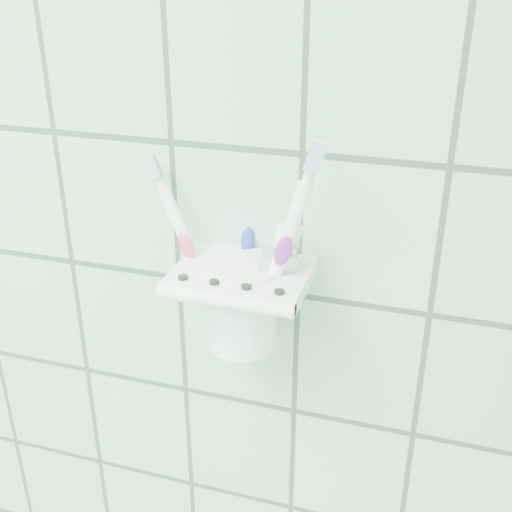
{
  "coord_description": "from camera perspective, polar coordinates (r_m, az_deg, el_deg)",
  "views": [
    {
      "loc": [
        0.82,
        0.62,
        1.59
      ],
      "look_at": [
        0.67,
        1.1,
        1.34
      ],
      "focal_mm": 45.0,
      "sensor_mm": 36.0,
      "label": 1
    }
  ],
  "objects": [
    {
      "name": "toothbrush_blue",
      "position": [
        0.64,
        -2.06,
        0.69
      ],
      "size": [
        0.02,
        0.07,
        0.19
      ],
      "rotation": [
        -0.33,
        0.15,
        0.29
      ],
      "color": "white",
      "rests_on": "cup"
    },
    {
      "name": "toothpaste_tube",
      "position": [
        0.63,
        -0.49,
        -1.65
      ],
      "size": [
        0.06,
        0.04,
        0.14
      ],
      "rotation": [
        0.01,
        0.3,
        0.38
      ],
      "color": "silver",
      "rests_on": "cup"
    },
    {
      "name": "holder_bracket",
      "position": [
        0.64,
        -1.23,
        -1.9
      ],
      "size": [
        0.13,
        0.11,
        0.04
      ],
      "color": "white",
      "rests_on": "wall_back"
    },
    {
      "name": "cup",
      "position": [
        0.66,
        -1.21,
        -4.04
      ],
      "size": [
        0.08,
        0.08,
        0.09
      ],
      "color": "white",
      "rests_on": "holder_bracket"
    },
    {
      "name": "toothbrush_orange",
      "position": [
        0.61,
        -0.42,
        1.01
      ],
      "size": [
        0.06,
        0.03,
        0.22
      ],
      "rotation": [
        -0.01,
        0.28,
        0.13
      ],
      "color": "white",
      "rests_on": "cup"
    },
    {
      "name": "toothbrush_pink",
      "position": [
        0.63,
        -2.92,
        0.76
      ],
      "size": [
        0.08,
        0.04,
        0.2
      ],
      "rotation": [
        -0.23,
        -0.41,
        0.24
      ],
      "color": "white",
      "rests_on": "cup"
    }
  ]
}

